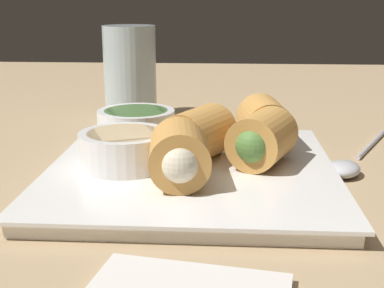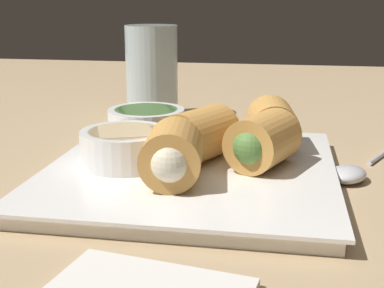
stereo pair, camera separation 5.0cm
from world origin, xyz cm
name	(u,v)px [view 2 (the right image)]	position (x,y,z in cm)	size (l,w,h in cm)	color
table_surface	(153,201)	(0.00, 0.00, 1.00)	(180.00, 140.00, 2.00)	tan
serving_plate	(192,172)	(3.11, -2.86, 2.76)	(27.14, 25.39, 1.50)	white
roll_front_left	(272,125)	(9.65, -9.76, 5.91)	(7.28, 5.52, 4.82)	#D19347
roll_front_right	(261,142)	(3.21, -8.97, 5.91)	(7.57, 6.85, 4.82)	#D19347
roll_back_left	(172,155)	(-2.14, -2.16, 5.91)	(7.27, 5.49, 4.82)	#D19347
roll_back_right	(198,135)	(4.37, -3.21, 5.91)	(7.69, 7.08, 4.82)	#D19347
dipping_bowl_near	(126,146)	(2.35, 3.05, 5.19)	(8.14, 8.14, 3.10)	white
dipping_bowl_far	(146,122)	(11.75, 3.59, 5.19)	(8.14, 8.14, 3.10)	white
spoon	(355,170)	(6.73, -17.53, 2.64)	(19.16, 10.94, 1.42)	silver
drinking_glass	(152,72)	(28.51, 7.13, 8.21)	(7.06, 7.06, 12.42)	silver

